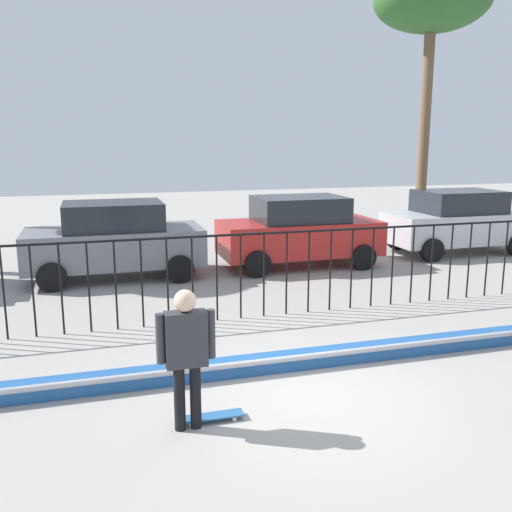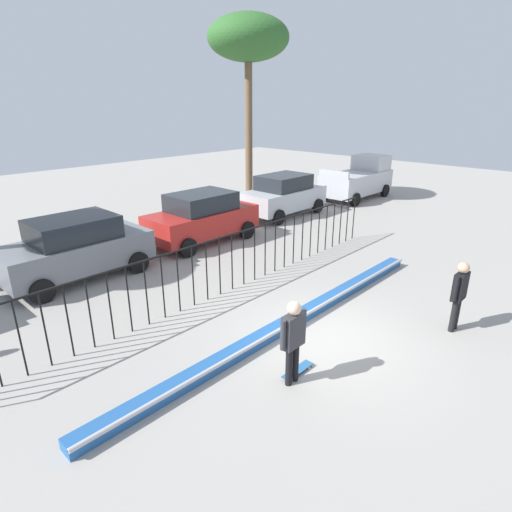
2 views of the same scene
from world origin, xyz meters
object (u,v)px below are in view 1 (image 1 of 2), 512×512
(parked_car_gray, at_px, (115,240))
(parked_car_red, at_px, (299,231))
(palm_tree_tall, at_px, (432,3))
(parked_car_silver, at_px, (457,221))
(skateboard, at_px, (212,416))
(skateboarder, at_px, (186,347))

(parked_car_gray, distance_m, parked_car_red, 4.88)
(parked_car_gray, height_order, palm_tree_tall, palm_tree_tall)
(parked_car_silver, bearing_deg, parked_car_gray, -176.57)
(skateboard, bearing_deg, palm_tree_tall, 43.38)
(parked_car_silver, bearing_deg, parked_car_red, -174.64)
(skateboarder, xyz_separation_m, parked_car_red, (4.41, 7.94, -0.07))
(parked_car_gray, bearing_deg, skateboard, -80.30)
(parked_car_red, xyz_separation_m, palm_tree_tall, (5.57, 2.93, 6.74))
(skateboard, xyz_separation_m, parked_car_silver, (9.34, 8.19, 0.91))
(skateboard, distance_m, palm_tree_tall, 16.38)
(skateboarder, height_order, parked_car_silver, parked_car_silver)
(parked_car_red, height_order, palm_tree_tall, palm_tree_tall)
(skateboard, height_order, parked_car_red, parked_car_red)
(parked_car_gray, distance_m, palm_tree_tall, 12.77)
(skateboarder, xyz_separation_m, parked_car_silver, (9.65, 8.28, -0.07))
(skateboard, height_order, palm_tree_tall, palm_tree_tall)
(skateboard, xyz_separation_m, parked_car_red, (4.10, 7.84, 0.91))
(palm_tree_tall, bearing_deg, parked_car_silver, -97.34)
(skateboard, bearing_deg, parked_car_silver, 36.54)
(skateboard, height_order, parked_car_silver, parked_car_silver)
(parked_car_gray, xyz_separation_m, palm_tree_tall, (10.45, 2.91, 6.74))
(skateboard, height_order, parked_car_gray, parked_car_gray)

